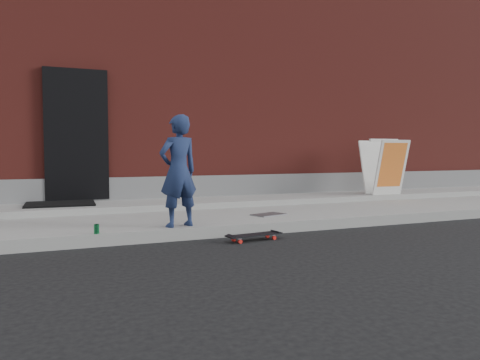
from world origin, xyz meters
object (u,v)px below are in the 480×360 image
child (178,171)px  pizza_sign (384,167)px  soda_can (97,229)px  skateboard (254,235)px

child → pizza_sign: child is taller
child → soda_can: size_ratio=12.64×
skateboard → soda_can: bearing=168.3°
skateboard → soda_can: 1.89m
pizza_sign → soda_can: pizza_sign is taller
child → pizza_sign: (4.76, 1.77, -0.05)m
skateboard → pizza_sign: size_ratio=0.66×
skateboard → pizza_sign: 4.63m
skateboard → pizza_sign: bearing=30.3°
child → pizza_sign: size_ratio=1.28×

